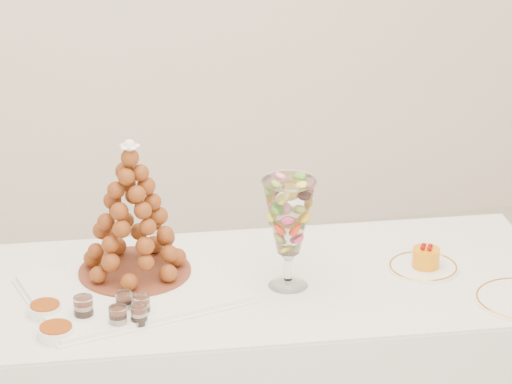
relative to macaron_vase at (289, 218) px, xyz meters
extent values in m
cube|color=white|center=(-0.13, 0.04, -0.22)|extent=(1.90, 0.86, 0.01)
cube|color=white|center=(-0.45, 0.06, -0.21)|extent=(0.66, 0.56, 0.02)
cylinder|color=white|center=(0.00, 0.00, -0.21)|extent=(0.12, 0.12, 0.02)
cylinder|color=white|center=(0.00, 0.00, -0.16)|extent=(0.02, 0.02, 0.08)
sphere|color=white|center=(0.00, 0.00, -0.12)|extent=(0.04, 0.04, 0.04)
cylinder|color=white|center=(0.42, 0.02, -0.21)|extent=(0.21, 0.21, 0.01)
cylinder|color=white|center=(-0.60, -0.09, -0.18)|extent=(0.06, 0.06, 0.07)
cylinder|color=white|center=(-0.49, -0.07, -0.18)|extent=(0.06, 0.06, 0.06)
cylinder|color=white|center=(-0.44, -0.10, -0.18)|extent=(0.05, 0.05, 0.06)
cylinder|color=white|center=(-0.51, -0.15, -0.18)|extent=(0.06, 0.06, 0.07)
cylinder|color=white|center=(-0.45, -0.15, -0.18)|extent=(0.06, 0.06, 0.06)
cylinder|color=white|center=(-0.70, -0.03, -0.20)|extent=(0.09, 0.09, 0.03)
cylinder|color=white|center=(-0.68, -0.17, -0.20)|extent=(0.10, 0.10, 0.03)
cylinder|color=brown|center=(-0.43, 0.14, -0.19)|extent=(0.33, 0.33, 0.01)
cone|color=brown|center=(-0.43, 0.14, 0.01)|extent=(0.35, 0.35, 0.40)
sphere|color=white|center=(-0.43, 0.14, 0.20)|extent=(0.04, 0.04, 0.04)
cylinder|color=orange|center=(0.43, 0.01, -0.18)|extent=(0.08, 0.08, 0.06)
sphere|color=#870407|center=(0.44, 0.02, -0.14)|extent=(0.01, 0.01, 0.01)
sphere|color=#870407|center=(0.42, 0.03, -0.14)|extent=(0.01, 0.01, 0.01)
sphere|color=#870407|center=(0.41, 0.01, -0.14)|extent=(0.01, 0.01, 0.01)
sphere|color=#870407|center=(0.43, 0.00, -0.14)|extent=(0.01, 0.01, 0.01)
camera|label=1|loc=(-0.76, -3.06, 1.41)|focal=85.00mm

